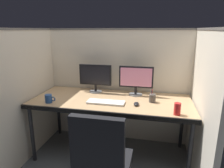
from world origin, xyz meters
name	(u,v)px	position (x,y,z in m)	size (l,w,h in m)	color
ground_plane	(106,168)	(0.00, 0.00, 0.00)	(8.00, 8.00, 0.00)	#4C5156
cubicle_partition_rear	(118,86)	(0.00, 0.74, 0.79)	(2.21, 0.06, 1.57)	beige
cubicle_partition_left	(32,93)	(-0.99, 0.20, 0.79)	(0.06, 1.41, 1.57)	beige
cubicle_partition_right	(201,105)	(0.99, 0.20, 0.79)	(0.06, 1.41, 1.57)	beige
desk	(111,104)	(0.00, 0.29, 0.69)	(1.90, 0.80, 0.74)	tan
monitor_left	(95,76)	(-0.27, 0.55, 0.96)	(0.43, 0.17, 0.37)	gray
monitor_right	(136,79)	(0.27, 0.53, 0.96)	(0.43, 0.17, 0.37)	gray
keyboard_main	(106,102)	(-0.03, 0.16, 0.75)	(0.43, 0.15, 0.02)	silver
computer_mouse	(136,104)	(0.32, 0.17, 0.76)	(0.06, 0.10, 0.04)	black
soda_can	(177,109)	(0.74, 0.00, 0.80)	(0.07, 0.07, 0.12)	red
pen_cup	(152,98)	(0.49, 0.31, 0.79)	(0.08, 0.08, 0.16)	#4C4742
coffee_mug	(49,99)	(-0.68, 0.04, 0.79)	(0.13, 0.08, 0.09)	#264C8C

